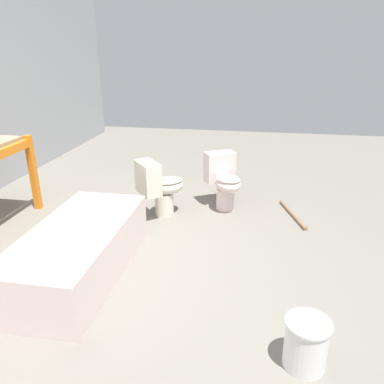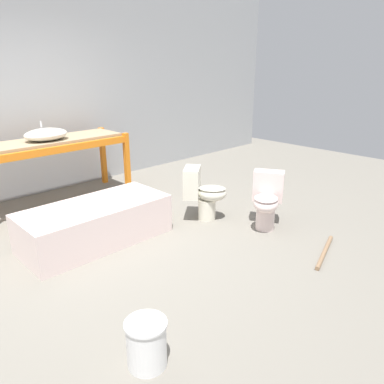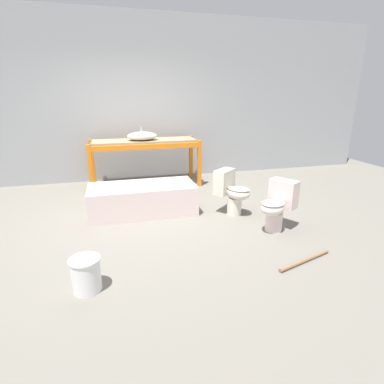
# 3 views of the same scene
# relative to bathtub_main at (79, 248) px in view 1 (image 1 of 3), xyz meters

# --- Properties ---
(ground_plane) EXTENTS (12.00, 12.00, 0.00)m
(ground_plane) POSITION_rel_bathtub_main_xyz_m (0.01, -0.19, -0.25)
(ground_plane) COLOR slate
(bathtub_main) EXTENTS (1.55, 0.71, 0.43)m
(bathtub_main) POSITION_rel_bathtub_main_xyz_m (0.00, 0.00, 0.00)
(bathtub_main) COLOR silver
(bathtub_main) RESTS_ON ground_plane
(toilet_near) EXTENTS (0.60, 0.53, 0.65)m
(toilet_near) POSITION_rel_bathtub_main_xyz_m (1.62, -1.06, 0.10)
(toilet_near) COLOR silver
(toilet_near) RESTS_ON ground_plane
(toilet_far) EXTENTS (0.57, 0.59, 0.65)m
(toilet_far) POSITION_rel_bathtub_main_xyz_m (1.27, -0.37, 0.10)
(toilet_far) COLOR silver
(toilet_far) RESTS_ON ground_plane
(bucket_white) EXTENTS (0.27, 0.27, 0.32)m
(bucket_white) POSITION_rel_bathtub_main_xyz_m (-0.69, -1.78, -0.08)
(bucket_white) COLOR white
(bucket_white) RESTS_ON ground_plane
(loose_pipe) EXTENTS (0.73, 0.26, 0.04)m
(loose_pipe) POSITION_rel_bathtub_main_xyz_m (1.51, -1.87, -0.23)
(loose_pipe) COLOR #8C6B4C
(loose_pipe) RESTS_ON ground_plane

